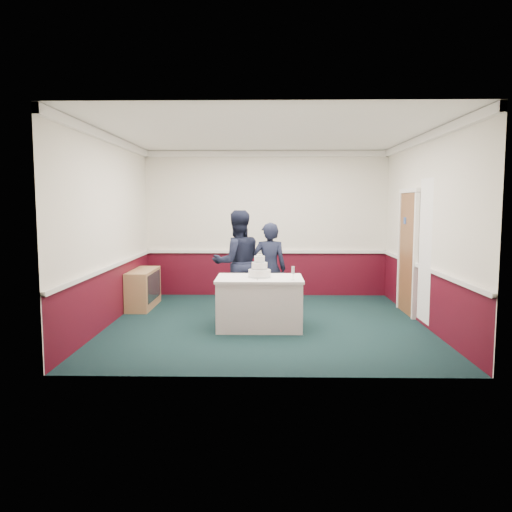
{
  "coord_description": "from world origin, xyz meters",
  "views": [
    {
      "loc": [
        -0.02,
        -7.87,
        1.92
      ],
      "look_at": [
        -0.16,
        -0.1,
        1.1
      ],
      "focal_mm": 35.0,
      "sensor_mm": 36.0,
      "label": 1
    }
  ],
  "objects_px": {
    "cake_knife": "(257,279)",
    "cake_table": "(259,302)",
    "wedding_cake": "(260,270)",
    "champagne_flute": "(293,271)",
    "person_woman": "(269,269)",
    "sideboard": "(143,288)",
    "person_man": "(238,263)"
  },
  "relations": [
    {
      "from": "wedding_cake",
      "to": "person_man",
      "type": "height_order",
      "value": "person_man"
    },
    {
      "from": "person_man",
      "to": "person_woman",
      "type": "distance_m",
      "value": 0.56
    },
    {
      "from": "cake_knife",
      "to": "person_man",
      "type": "relative_size",
      "value": 0.12
    },
    {
      "from": "cake_table",
      "to": "cake_knife",
      "type": "bearing_deg",
      "value": -98.53
    },
    {
      "from": "cake_table",
      "to": "cake_knife",
      "type": "xyz_separation_m",
      "value": [
        -0.03,
        -0.2,
        0.39
      ]
    },
    {
      "from": "wedding_cake",
      "to": "cake_knife",
      "type": "relative_size",
      "value": 1.65
    },
    {
      "from": "champagne_flute",
      "to": "cake_table",
      "type": "bearing_deg",
      "value": 150.75
    },
    {
      "from": "cake_knife",
      "to": "champagne_flute",
      "type": "relative_size",
      "value": 1.07
    },
    {
      "from": "cake_knife",
      "to": "person_woman",
      "type": "xyz_separation_m",
      "value": [
        0.19,
        1.13,
        0.01
      ]
    },
    {
      "from": "cake_table",
      "to": "person_woman",
      "type": "relative_size",
      "value": 0.83
    },
    {
      "from": "wedding_cake",
      "to": "champagne_flute",
      "type": "height_order",
      "value": "wedding_cake"
    },
    {
      "from": "sideboard",
      "to": "person_man",
      "type": "distance_m",
      "value": 1.95
    },
    {
      "from": "cake_table",
      "to": "sideboard",
      "type": "bearing_deg",
      "value": 145.37
    },
    {
      "from": "person_man",
      "to": "person_woman",
      "type": "height_order",
      "value": "person_man"
    },
    {
      "from": "champagne_flute",
      "to": "sideboard",
      "type": "bearing_deg",
      "value": 146.33
    },
    {
      "from": "champagne_flute",
      "to": "person_man",
      "type": "bearing_deg",
      "value": 126.4
    },
    {
      "from": "cake_knife",
      "to": "person_woman",
      "type": "distance_m",
      "value": 1.14
    },
    {
      "from": "person_man",
      "to": "champagne_flute",
      "type": "bearing_deg",
      "value": 108.75
    },
    {
      "from": "sideboard",
      "to": "cake_knife",
      "type": "xyz_separation_m",
      "value": [
        2.14,
        -1.7,
        0.44
      ]
    },
    {
      "from": "wedding_cake",
      "to": "person_man",
      "type": "bearing_deg",
      "value": 112.81
    },
    {
      "from": "wedding_cake",
      "to": "person_man",
      "type": "distance_m",
      "value": 1.01
    },
    {
      "from": "champagne_flute",
      "to": "person_woman",
      "type": "height_order",
      "value": "person_woman"
    },
    {
      "from": "sideboard",
      "to": "cake_knife",
      "type": "height_order",
      "value": "cake_knife"
    },
    {
      "from": "sideboard",
      "to": "cake_knife",
      "type": "distance_m",
      "value": 2.77
    },
    {
      "from": "cake_knife",
      "to": "cake_table",
      "type": "bearing_deg",
      "value": 81.72
    },
    {
      "from": "cake_knife",
      "to": "person_woman",
      "type": "height_order",
      "value": "person_woman"
    },
    {
      "from": "person_woman",
      "to": "wedding_cake",
      "type": "bearing_deg",
      "value": 78.86
    },
    {
      "from": "sideboard",
      "to": "person_man",
      "type": "relative_size",
      "value": 0.66
    },
    {
      "from": "cake_knife",
      "to": "person_woman",
      "type": "relative_size",
      "value": 0.14
    },
    {
      "from": "champagne_flute",
      "to": "person_man",
      "type": "xyz_separation_m",
      "value": [
        -0.89,
        1.21,
        -0.03
      ]
    },
    {
      "from": "person_man",
      "to": "person_woman",
      "type": "xyz_separation_m",
      "value": [
        0.55,
        0.0,
        -0.1
      ]
    },
    {
      "from": "cake_table",
      "to": "wedding_cake",
      "type": "bearing_deg",
      "value": 90.0
    }
  ]
}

